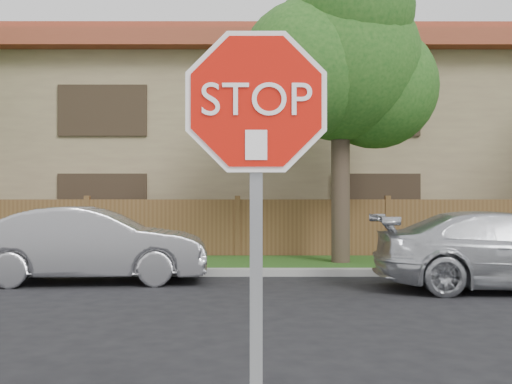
{
  "coord_description": "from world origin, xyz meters",
  "views": [
    {
      "loc": [
        0.47,
        -4.51,
        1.67
      ],
      "look_at": [
        0.48,
        -0.9,
        1.7
      ],
      "focal_mm": 42.0,
      "sensor_mm": 36.0,
      "label": 1
    }
  ],
  "objects": [
    {
      "name": "apartment_building",
      "position": [
        0.0,
        17.0,
        3.53
      ],
      "size": [
        35.2,
        9.2,
        7.2
      ],
      "color": "#8D7757",
      "rests_on": "ground"
    },
    {
      "name": "tree_mid",
      "position": [
        2.52,
        9.57,
        4.87
      ],
      "size": [
        4.8,
        3.9,
        7.35
      ],
      "color": "#382B21",
      "rests_on": "ground"
    },
    {
      "name": "sedan_left",
      "position": [
        -2.71,
        7.17,
        0.74
      ],
      "size": [
        4.58,
        1.91,
        1.47
      ],
      "primitive_type": "imported",
      "rotation": [
        0.0,
        0.0,
        1.65
      ],
      "color": "#9E9EA2",
      "rests_on": "ground"
    },
    {
      "name": "fence",
      "position": [
        0.0,
        11.4,
        0.8
      ],
      "size": [
        70.0,
        0.12,
        1.6
      ],
      "primitive_type": "cube",
      "color": "brown",
      "rests_on": "ground"
    },
    {
      "name": "grass_strip",
      "position": [
        0.0,
        9.8,
        0.06
      ],
      "size": [
        70.0,
        3.0,
        0.12
      ],
      "primitive_type": "cube",
      "color": "#1E4714",
      "rests_on": "ground"
    },
    {
      "name": "sedan_right",
      "position": [
        5.04,
        6.17,
        0.7
      ],
      "size": [
        4.94,
        2.24,
        1.4
      ],
      "primitive_type": "imported",
      "rotation": [
        0.0,
        0.0,
        1.51
      ],
      "color": "silver",
      "rests_on": "ground"
    },
    {
      "name": "stop_sign",
      "position": [
        0.48,
        -1.48,
        1.83
      ],
      "size": [
        1.01,
        0.13,
        2.55
      ],
      "color": "gray",
      "rests_on": "sidewalk_near"
    },
    {
      "name": "far_curb",
      "position": [
        0.0,
        8.15,
        0.07
      ],
      "size": [
        70.0,
        0.3,
        0.15
      ],
      "primitive_type": "cube",
      "color": "gray",
      "rests_on": "ground"
    }
  ]
}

